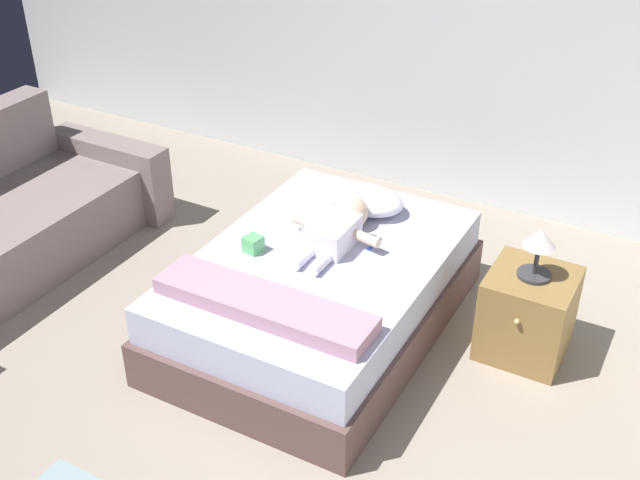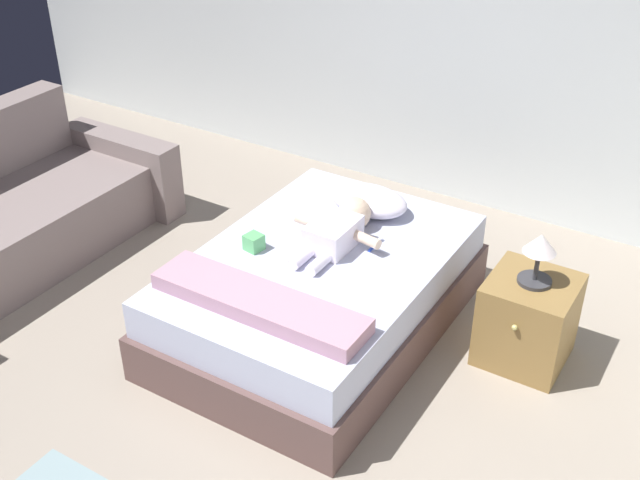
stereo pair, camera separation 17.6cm
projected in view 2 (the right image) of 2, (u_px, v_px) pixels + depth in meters
The scene contains 10 objects.
ground_plane at pixel (192, 457), 3.62m from camera, with size 8.00×8.00×0.00m, color gray.
wall_behind_bed at pixel (472, 16), 5.11m from camera, with size 8.00×0.12×2.61m, color silver.
bed at pixel (320, 293), 4.32m from camera, with size 1.24×1.81×0.47m.
pillow at pixel (369, 200), 4.57m from camera, with size 0.47×0.31×0.15m.
baby at pixel (339, 228), 4.29m from camera, with size 0.53×0.64×0.19m.
toothbrush at pixel (376, 244), 4.28m from camera, with size 0.01×0.14×0.02m.
nightstand at pixel (527, 320), 4.10m from camera, with size 0.44×0.47×0.48m.
lamp at pixel (539, 250), 3.88m from camera, with size 0.17×0.17×0.28m.
blanket at pixel (259, 303), 3.77m from camera, with size 1.12×0.27×0.08m.
toy_block at pixel (254, 242), 4.23m from camera, with size 0.10×0.10×0.09m.
Camera 2 is at (1.84, -1.87, 2.74)m, focal length 44.33 mm.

